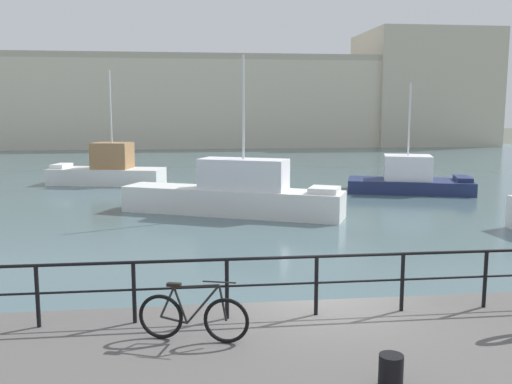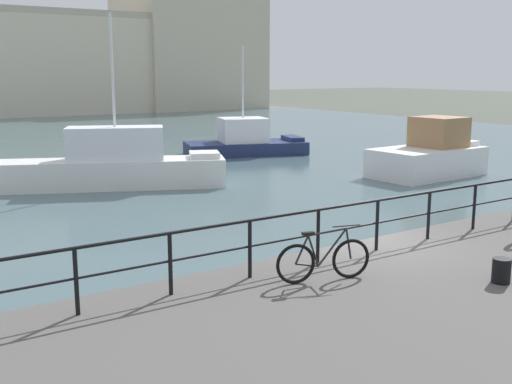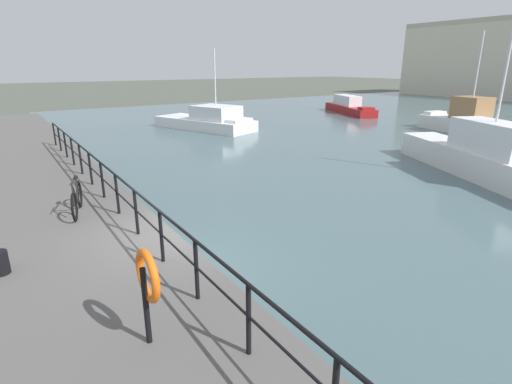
% 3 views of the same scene
% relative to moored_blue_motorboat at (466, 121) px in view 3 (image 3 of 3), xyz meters
% --- Properties ---
extents(ground_plane, '(240.00, 240.00, 0.00)m').
position_rel_moored_blue_motorboat_xyz_m(ground_plane, '(7.45, -25.54, -0.90)').
color(ground_plane, '#4C5147').
extents(moored_blue_motorboat, '(7.32, 3.84, 6.96)m').
position_rel_moored_blue_motorboat_xyz_m(moored_blue_motorboat, '(0.00, 0.00, 0.00)').
color(moored_blue_motorboat, white).
rests_on(moored_blue_motorboat, water_basin).
extents(moored_small_launch, '(8.82, 5.53, 5.89)m').
position_rel_moored_blue_motorboat_xyz_m(moored_small_launch, '(-11.83, -14.86, -0.20)').
color(moored_small_launch, white).
rests_on(moored_small_launch, water_basin).
extents(moored_green_narrowboat, '(9.85, 5.81, 6.94)m').
position_rel_moored_blue_motorboat_xyz_m(moored_green_narrowboat, '(7.01, -11.04, 0.03)').
color(moored_green_narrowboat, white).
rests_on(moored_green_narrowboat, water_basin).
extents(moored_harbor_tender, '(8.72, 4.90, 1.75)m').
position_rel_moored_blue_motorboat_xyz_m(moored_harbor_tender, '(-13.42, 2.09, -0.23)').
color(moored_harbor_tender, maroon).
rests_on(moored_harbor_tender, water_basin).
extents(quay_railing, '(21.97, 0.07, 1.08)m').
position_rel_moored_blue_motorboat_xyz_m(quay_railing, '(5.56, -26.29, 0.91)').
color(quay_railing, black).
rests_on(quay_railing, quay_promenade).
extents(parked_bicycle, '(1.71, 0.56, 0.98)m').
position_rel_moored_blue_motorboat_xyz_m(parked_bicycle, '(4.97, -27.16, 0.57)').
color(parked_bicycle, black).
rests_on(parked_bicycle, quay_promenade).
extents(life_ring_stand, '(0.75, 0.16, 1.40)m').
position_rel_moored_blue_motorboat_xyz_m(life_ring_stand, '(10.86, -27.26, 1.15)').
color(life_ring_stand, black).
rests_on(life_ring_stand, quay_promenade).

